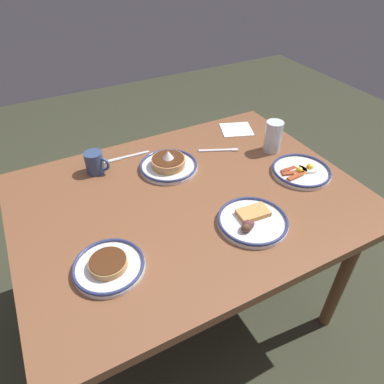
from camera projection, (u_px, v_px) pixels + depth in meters
name	position (u px, v px, depth m)	size (l,w,h in m)	color
ground_plane	(190.00, 305.00, 1.80)	(6.00, 6.00, 0.00)	#353726
dining_table	(190.00, 210.00, 1.39)	(1.30, 0.98, 0.73)	brown
plate_near_main	(169.00, 164.00, 1.48)	(0.25, 0.25, 0.09)	white
plate_center_pancakes	(301.00, 171.00, 1.45)	(0.24, 0.24, 0.04)	white
plate_far_companion	(109.00, 266.00, 1.06)	(0.22, 0.22, 0.04)	white
plate_far_side	(252.00, 221.00, 1.22)	(0.25, 0.25, 0.05)	white
coffee_mug	(95.00, 162.00, 1.44)	(0.09, 0.09, 0.09)	#334772
drinking_glass	(273.00, 138.00, 1.57)	(0.08, 0.08, 0.14)	silver
paper_napkin	(236.00, 130.00, 1.75)	(0.15, 0.14, 0.00)	white
fork_near	(219.00, 150.00, 1.60)	(0.18, 0.09, 0.01)	silver
butter_knife	(125.00, 157.00, 1.55)	(0.22, 0.03, 0.01)	silver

